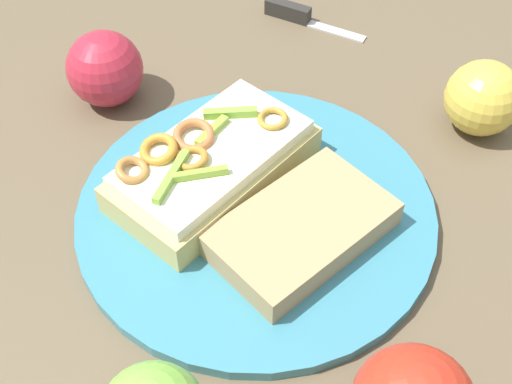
% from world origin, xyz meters
% --- Properties ---
extents(ground_plane, '(2.00, 2.00, 0.00)m').
position_xyz_m(ground_plane, '(0.00, 0.00, 0.00)').
color(ground_plane, brown).
rests_on(ground_plane, ground).
extents(plate, '(0.30, 0.30, 0.01)m').
position_xyz_m(plate, '(0.00, 0.00, 0.01)').
color(plate, teal).
rests_on(plate, ground_plane).
extents(sandwich, '(0.20, 0.16, 0.05)m').
position_xyz_m(sandwich, '(-0.02, -0.05, 0.03)').
color(sandwich, tan).
rests_on(sandwich, plate).
extents(bread_slice_side, '(0.17, 0.15, 0.02)m').
position_xyz_m(bread_slice_side, '(0.02, 0.04, 0.02)').
color(bread_slice_side, tan).
rests_on(bread_slice_side, plate).
extents(apple_1, '(0.08, 0.08, 0.07)m').
position_xyz_m(apple_1, '(-0.17, 0.16, 0.04)').
color(apple_1, gold).
rests_on(apple_1, ground_plane).
extents(apple_2, '(0.08, 0.08, 0.07)m').
position_xyz_m(apple_2, '(-0.10, -0.19, 0.04)').
color(apple_2, '#AE2435').
rests_on(apple_2, ground_plane).
extents(knife, '(0.03, 0.12, 0.02)m').
position_xyz_m(knife, '(-0.28, -0.05, 0.01)').
color(knife, silver).
rests_on(knife, ground_plane).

